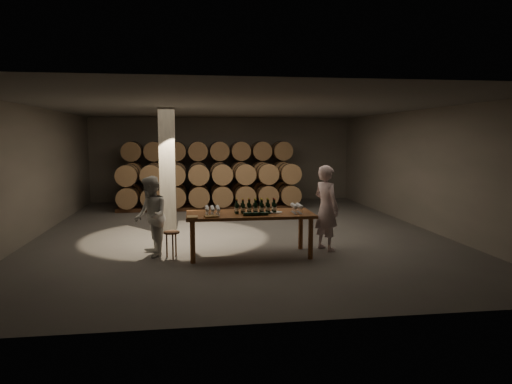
{
  "coord_description": "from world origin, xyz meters",
  "views": [
    {
      "loc": [
        -1.15,
        -11.71,
        2.45
      ],
      "look_at": [
        0.39,
        -0.57,
        1.1
      ],
      "focal_mm": 32.0,
      "sensor_mm": 36.0,
      "label": 1
    }
  ],
  "objects": [
    {
      "name": "notebook_corner",
      "position": [
        -1.18,
        -2.89,
        0.91
      ],
      "size": [
        0.21,
        0.27,
        0.02
      ],
      "primitive_type": "cube",
      "rotation": [
        0.0,
        0.0,
        -0.01
      ],
      "color": "olive",
      "rests_on": "tasting_table"
    },
    {
      "name": "pen",
      "position": [
        -0.72,
        -2.95,
        0.91
      ],
      "size": [
        0.14,
        0.04,
        0.01
      ],
      "primitive_type": "cylinder",
      "rotation": [
        0.0,
        1.57,
        0.21
      ],
      "color": "black",
      "rests_on": "tasting_table"
    },
    {
      "name": "bottle_cluster",
      "position": [
        0.11,
        -2.52,
        1.01
      ],
      "size": [
        0.85,
        0.22,
        0.3
      ],
      "color": "black",
      "rests_on": "tasting_table"
    },
    {
      "name": "person_woman",
      "position": [
        -2.03,
        -2.24,
        0.83
      ],
      "size": [
        0.82,
        0.95,
        1.67
      ],
      "primitive_type": "imported",
      "rotation": [
        0.0,
        0.0,
        -1.3
      ],
      "color": "silver",
      "rests_on": "ground"
    },
    {
      "name": "plate",
      "position": [
        0.54,
        -2.52,
        0.91
      ],
      "size": [
        0.26,
        0.26,
        0.02
      ],
      "primitive_type": "cylinder",
      "color": "silver",
      "rests_on": "tasting_table"
    },
    {
      "name": "barrel_stack_front",
      "position": [
        -0.57,
        3.8,
        0.83
      ],
      "size": [
        6.26,
        0.95,
        1.57
      ],
      "color": "#51311C",
      "rests_on": "ground"
    },
    {
      "name": "barrel_stack_back",
      "position": [
        -0.57,
        5.2,
        1.2
      ],
      "size": [
        6.26,
        0.95,
        2.31
      ],
      "color": "#51311C",
      "rests_on": "ground"
    },
    {
      "name": "room",
      "position": [
        -1.8,
        0.2,
        1.6
      ],
      "size": [
        12.0,
        12.0,
        12.0
      ],
      "color": "#504D4B",
      "rests_on": "ground"
    },
    {
      "name": "stool",
      "position": [
        -1.61,
        -2.42,
        0.44
      ],
      "size": [
        0.32,
        0.32,
        0.54
      ],
      "rotation": [
        0.0,
        0.0,
        0.23
      ],
      "color": "#51311C",
      "rests_on": "ground"
    },
    {
      "name": "tasting_table",
      "position": [
        0.0,
        -2.5,
        0.8
      ],
      "size": [
        2.6,
        1.1,
        0.9
      ],
      "color": "brown",
      "rests_on": "ground"
    },
    {
      "name": "person_man",
      "position": [
        1.71,
        -2.23,
        0.93
      ],
      "size": [
        0.7,
        0.8,
        1.86
      ],
      "primitive_type": "imported",
      "rotation": [
        0.0,
        0.0,
        2.02
      ],
      "color": "silver",
      "rests_on": "ground"
    },
    {
      "name": "lying_bottles",
      "position": [
        0.08,
        -2.84,
        0.94
      ],
      "size": [
        0.59,
        0.07,
        0.07
      ],
      "color": "black",
      "rests_on": "tasting_table"
    },
    {
      "name": "glass_cluster_right",
      "position": [
        0.96,
        -2.6,
        1.04
      ],
      "size": [
        0.2,
        0.42,
        0.19
      ],
      "color": "silver",
      "rests_on": "tasting_table"
    },
    {
      "name": "notebook_near",
      "position": [
        -0.81,
        -2.87,
        0.92
      ],
      "size": [
        0.28,
        0.24,
        0.03
      ],
      "primitive_type": "cube",
      "rotation": [
        0.0,
        0.0,
        0.14
      ],
      "color": "olive",
      "rests_on": "tasting_table"
    },
    {
      "name": "glass_cluster_left",
      "position": [
        -0.77,
        -2.56,
        1.01
      ],
      "size": [
        0.3,
        0.52,
        0.16
      ],
      "color": "silver",
      "rests_on": "tasting_table"
    }
  ]
}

